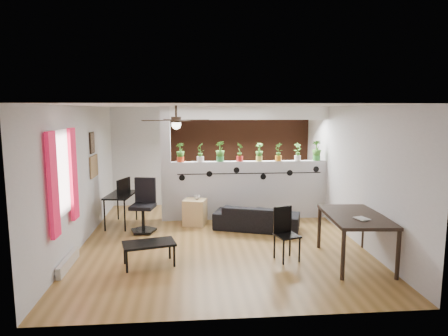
# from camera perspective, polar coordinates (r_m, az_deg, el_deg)

# --- Properties ---
(room_shell) EXTENTS (6.30, 7.10, 2.90)m
(room_shell) POSITION_cam_1_polar(r_m,az_deg,el_deg) (7.65, -0.63, -0.89)
(room_shell) COLOR brown
(room_shell) RESTS_ON ground
(partition_wall) EXTENTS (3.60, 0.18, 1.35)m
(partition_wall) POSITION_cam_1_polar(r_m,az_deg,el_deg) (9.31, 3.61, -3.14)
(partition_wall) COLOR #BCBCC1
(partition_wall) RESTS_ON ground
(ceiling_header) EXTENTS (3.60, 0.18, 0.30)m
(ceiling_header) POSITION_cam_1_polar(r_m,az_deg,el_deg) (9.13, 3.72, 7.84)
(ceiling_header) COLOR white
(ceiling_header) RESTS_ON room_shell
(pier_column) EXTENTS (0.22, 0.20, 2.60)m
(pier_column) POSITION_cam_1_polar(r_m,az_deg,el_deg) (9.13, -8.30, 0.53)
(pier_column) COLOR #BCBCC1
(pier_column) RESTS_ON ground
(brick_panel) EXTENTS (3.90, 0.05, 2.60)m
(brick_panel) POSITION_cam_1_polar(r_m,az_deg,el_deg) (10.65, 2.49, 1.72)
(brick_panel) COLOR #994B2C
(brick_panel) RESTS_ON ground
(vine_decal) EXTENTS (3.31, 0.01, 0.30)m
(vine_decal) POSITION_cam_1_polar(r_m,az_deg,el_deg) (9.15, 3.73, -0.78)
(vine_decal) COLOR black
(vine_decal) RESTS_ON partition_wall
(window_assembly) EXTENTS (0.09, 1.30, 1.55)m
(window_assembly) POSITION_cam_1_polar(r_m,az_deg,el_deg) (6.71, -22.15, -1.00)
(window_assembly) COLOR white
(window_assembly) RESTS_ON room_shell
(baseboard_heater) EXTENTS (0.08, 1.00, 0.18)m
(baseboard_heater) POSITION_cam_1_polar(r_m,az_deg,el_deg) (7.07, -21.37, -12.43)
(baseboard_heater) COLOR silver
(baseboard_heater) RESTS_ON ground
(corkboard) EXTENTS (0.03, 0.60, 0.45)m
(corkboard) POSITION_cam_1_polar(r_m,az_deg,el_deg) (8.79, -18.09, 0.24)
(corkboard) COLOR olive
(corkboard) RESTS_ON room_shell
(framed_art) EXTENTS (0.03, 0.34, 0.44)m
(framed_art) POSITION_cam_1_polar(r_m,az_deg,el_deg) (8.69, -18.33, 3.45)
(framed_art) COLOR #8C7259
(framed_art) RESTS_ON room_shell
(ceiling_fan) EXTENTS (1.19, 1.19, 0.43)m
(ceiling_fan) POSITION_cam_1_polar(r_m,az_deg,el_deg) (7.23, -6.85, 6.60)
(ceiling_fan) COLOR black
(ceiling_fan) RESTS_ON room_shell
(potted_plant_0) EXTENTS (0.28, 0.26, 0.44)m
(potted_plant_0) POSITION_cam_1_polar(r_m,az_deg,el_deg) (9.08, -6.25, 2.32)
(potted_plant_0) COLOR red
(potted_plant_0) RESTS_ON partition_wall
(potted_plant_1) EXTENTS (0.27, 0.29, 0.44)m
(potted_plant_1) POSITION_cam_1_polar(r_m,az_deg,el_deg) (9.08, -3.40, 2.37)
(potted_plant_1) COLOR silver
(potted_plant_1) RESTS_ON partition_wall
(potted_plant_2) EXTENTS (0.31, 0.29, 0.47)m
(potted_plant_2) POSITION_cam_1_polar(r_m,az_deg,el_deg) (9.10, -0.56, 2.48)
(potted_plant_2) COLOR #2F833D
(potted_plant_2) RESTS_ON partition_wall
(potted_plant_3) EXTENTS (0.26, 0.28, 0.43)m
(potted_plant_3) POSITION_cam_1_polar(r_m,az_deg,el_deg) (9.15, 2.27, 2.38)
(potted_plant_3) COLOR #B4221C
(potted_plant_3) RESTS_ON partition_wall
(potted_plant_4) EXTENTS (0.26, 0.25, 0.42)m
(potted_plant_4) POSITION_cam_1_polar(r_m,az_deg,el_deg) (9.21, 5.06, 2.36)
(potted_plant_4) COLOR gold
(potted_plant_4) RESTS_ON partition_wall
(potted_plant_5) EXTENTS (0.27, 0.25, 0.43)m
(potted_plant_5) POSITION_cam_1_polar(r_m,az_deg,el_deg) (9.30, 7.80, 2.41)
(potted_plant_5) COLOR #C37317
(potted_plant_5) RESTS_ON partition_wall
(potted_plant_6) EXTENTS (0.23, 0.19, 0.42)m
(potted_plant_6) POSITION_cam_1_polar(r_m,az_deg,el_deg) (9.41, 10.49, 2.37)
(potted_plant_6) COLOR white
(potted_plant_6) RESTS_ON partition_wall
(potted_plant_7) EXTENTS (0.25, 0.20, 0.47)m
(potted_plant_7) POSITION_cam_1_polar(r_m,az_deg,el_deg) (9.54, 13.11, 2.54)
(potted_plant_7) COLOR #358E33
(potted_plant_7) RESTS_ON partition_wall
(sofa) EXTENTS (1.82, 1.18, 0.50)m
(sofa) POSITION_cam_1_polar(r_m,az_deg,el_deg) (8.57, 4.68, -7.11)
(sofa) COLOR black
(sofa) RESTS_ON ground
(cube_shelf) EXTENTS (0.56, 0.53, 0.57)m
(cube_shelf) POSITION_cam_1_polar(r_m,az_deg,el_deg) (8.86, -4.18, -6.32)
(cube_shelf) COLOR tan
(cube_shelf) RESTS_ON ground
(cup) EXTENTS (0.14, 0.14, 0.10)m
(cup) POSITION_cam_1_polar(r_m,az_deg,el_deg) (8.79, -3.88, -4.21)
(cup) COLOR gray
(cup) RESTS_ON cube_shelf
(computer_desk) EXTENTS (0.63, 1.03, 0.70)m
(computer_desk) POSITION_cam_1_polar(r_m,az_deg,el_deg) (9.02, -14.56, -4.03)
(computer_desk) COLOR black
(computer_desk) RESTS_ON ground
(monitor) EXTENTS (0.31, 0.16, 0.18)m
(monitor) POSITION_cam_1_polar(r_m,az_deg,el_deg) (9.14, -14.44, -2.88)
(monitor) COLOR black
(monitor) RESTS_ON computer_desk
(office_chair) EXTENTS (0.57, 0.57, 1.10)m
(office_chair) POSITION_cam_1_polar(r_m,az_deg,el_deg) (8.48, -11.38, -5.75)
(office_chair) COLOR black
(office_chair) RESTS_ON ground
(dining_table) EXTENTS (1.00, 1.54, 0.81)m
(dining_table) POSITION_cam_1_polar(r_m,az_deg,el_deg) (6.98, 18.28, -7.06)
(dining_table) COLOR black
(dining_table) RESTS_ON ground
(book) EXTENTS (0.23, 0.27, 0.02)m
(book) POSITION_cam_1_polar(r_m,az_deg,el_deg) (6.65, 18.53, -6.96)
(book) COLOR gray
(book) RESTS_ON dining_table
(folding_chair) EXTENTS (0.45, 0.45, 0.90)m
(folding_chair) POSITION_cam_1_polar(r_m,az_deg,el_deg) (6.92, 8.66, -8.54)
(folding_chair) COLOR black
(folding_chair) RESTS_ON ground
(coffee_table) EXTENTS (0.92, 0.65, 0.39)m
(coffee_table) POSITION_cam_1_polar(r_m,az_deg,el_deg) (6.72, -10.67, -10.76)
(coffee_table) COLOR black
(coffee_table) RESTS_ON ground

